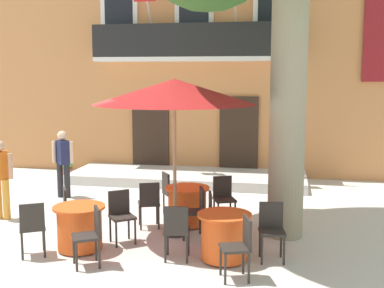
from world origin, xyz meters
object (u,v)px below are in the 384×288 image
(cafe_table_front, at_px, (187,205))
(cafe_umbrella, at_px, (174,92))
(cafe_chair_front_3, at_px, (149,201))
(cafe_chair_near_tree_3, at_px, (91,232))
(cafe_chair_middle_1, at_px, (272,227))
(cafe_chair_front_1, at_px, (224,196))
(pedestrian_near_entrance, at_px, (63,160))
(cafe_chair_middle_3, at_px, (177,228))
(cafe_chair_near_tree_2, at_px, (32,225))
(cafe_chair_front_2, at_px, (171,191))
(cafe_table_middle, at_px, (224,236))
(cafe_chair_near_tree_0, at_px, (121,213))
(ground_planter_left, at_px, (67,164))
(cafe_chair_near_tree_1, at_px, (71,208))
(cafe_table_near_tree, at_px, (80,227))
(cafe_chair_middle_0, at_px, (240,244))
(pedestrian_mid_plaza, at_px, (1,175))
(cafe_chair_middle_2, at_px, (216,215))
(cafe_chair_front_0, at_px, (196,209))

(cafe_table_front, bearing_deg, cafe_umbrella, -100.23)
(cafe_table_front, bearing_deg, cafe_chair_front_3, -153.49)
(cafe_chair_near_tree_3, bearing_deg, cafe_chair_middle_1, 16.15)
(cafe_chair_front_1, relative_size, pedestrian_near_entrance, 0.57)
(cafe_chair_middle_3, bearing_deg, cafe_chair_near_tree_2, -173.40)
(cafe_umbrella, bearing_deg, cafe_chair_front_3, 154.58)
(cafe_chair_near_tree_3, relative_size, cafe_chair_front_2, 1.00)
(cafe_chair_near_tree_3, xyz_separation_m, cafe_chair_front_3, (0.37, 1.97, 0.00))
(cafe_table_front, xyz_separation_m, pedestrian_near_entrance, (-3.34, 1.63, 0.51))
(cafe_table_middle, xyz_separation_m, cafe_chair_middle_1, (0.73, 0.18, 0.14))
(cafe_chair_middle_1, relative_size, cafe_chair_front_3, 1.00)
(cafe_chair_near_tree_0, relative_size, ground_planter_left, 1.45)
(ground_planter_left, bearing_deg, pedestrian_near_entrance, -67.14)
(cafe_table_front, relative_size, cafe_chair_front_1, 0.95)
(pedestrian_near_entrance, bearing_deg, cafe_chair_near_tree_1, -62.34)
(cafe_chair_near_tree_1, bearing_deg, pedestrian_near_entrance, 117.66)
(cafe_chair_near_tree_1, bearing_deg, cafe_chair_near_tree_3, -54.46)
(cafe_chair_front_3, bearing_deg, cafe_table_near_tree, -121.05)
(cafe_chair_near_tree_1, distance_m, cafe_chair_front_3, 1.45)
(cafe_chair_middle_0, xyz_separation_m, pedestrian_mid_plaza, (-5.02, 2.09, 0.38))
(cafe_table_front, distance_m, cafe_chair_front_1, 0.77)
(cafe_chair_middle_0, distance_m, ground_planter_left, 8.40)
(cafe_chair_near_tree_2, bearing_deg, cafe_chair_front_3, 51.56)
(cafe_chair_middle_2, bearing_deg, cafe_chair_front_2, 126.81)
(cafe_chair_near_tree_3, xyz_separation_m, cafe_chair_middle_3, (1.25, 0.43, 0.00))
(cafe_chair_middle_3, relative_size, cafe_chair_front_2, 1.00)
(cafe_chair_near_tree_3, height_order, pedestrian_mid_plaza, pedestrian_mid_plaza)
(cafe_chair_front_1, height_order, pedestrian_near_entrance, pedestrian_near_entrance)
(cafe_chair_front_0, distance_m, pedestrian_mid_plaza, 4.12)
(cafe_chair_middle_0, bearing_deg, cafe_chair_front_3, 133.07)
(cafe_chair_middle_0, distance_m, cafe_chair_middle_2, 1.51)
(cafe_chair_middle_0, distance_m, cafe_table_front, 2.70)
(cafe_chair_middle_3, height_order, cafe_table_front, cafe_chair_middle_3)
(cafe_chair_middle_0, relative_size, cafe_umbrella, 0.31)
(cafe_chair_middle_1, height_order, cafe_chair_front_3, same)
(cafe_chair_middle_0, relative_size, cafe_chair_front_1, 1.00)
(cafe_chair_middle_2, height_order, cafe_chair_front_2, same)
(cafe_table_near_tree, height_order, cafe_table_middle, same)
(cafe_chair_middle_2, height_order, ground_planter_left, cafe_chair_middle_2)
(cafe_table_near_tree, relative_size, cafe_chair_middle_0, 0.95)
(cafe_chair_near_tree_2, relative_size, pedestrian_mid_plaza, 0.56)
(cafe_chair_front_0, height_order, pedestrian_near_entrance, pedestrian_near_entrance)
(cafe_chair_middle_0, xyz_separation_m, cafe_chair_middle_3, (-1.04, 0.52, 0.00))
(cafe_chair_middle_3, bearing_deg, cafe_table_near_tree, 174.17)
(cafe_table_near_tree, relative_size, cafe_umbrella, 0.30)
(cafe_chair_middle_2, bearing_deg, cafe_chair_middle_3, -119.61)
(cafe_chair_middle_3, height_order, pedestrian_mid_plaza, pedestrian_mid_plaza)
(cafe_chair_middle_0, xyz_separation_m, cafe_chair_front_2, (-1.72, 2.98, 0.00))
(cafe_chair_near_tree_0, xyz_separation_m, cafe_chair_front_0, (1.25, 0.50, 0.00))
(cafe_chair_middle_0, relative_size, ground_planter_left, 1.45)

